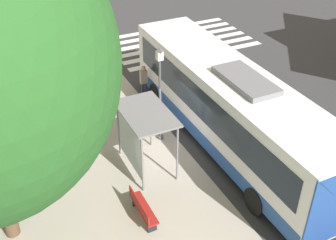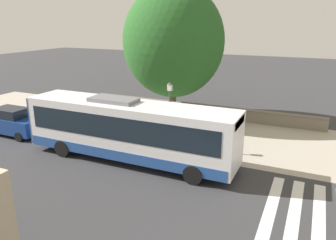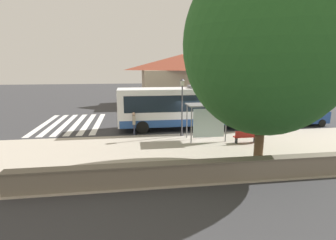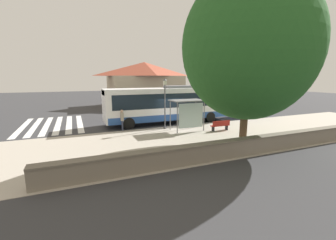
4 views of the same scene
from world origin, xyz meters
name	(u,v)px [view 3 (image 3 of 4)]	position (x,y,z in m)	size (l,w,h in m)	color
ground_plane	(193,133)	(0.00, 0.00, 0.00)	(120.00, 120.00, 0.00)	#353538
sidewalk_plaza	(210,152)	(-4.50, 0.00, 0.01)	(9.00, 44.00, 0.02)	#ADA393
crosswalk_stripes	(72,124)	(5.00, 10.08, 0.00)	(9.00, 5.25, 0.01)	silver
stone_wall	(237,169)	(-8.55, 0.00, 0.50)	(0.60, 20.00, 0.99)	slate
background_building	(182,79)	(15.96, -2.33, 3.44)	(8.11, 11.10, 6.68)	#C6B293
bus	(194,106)	(1.74, -0.49, 1.86)	(2.75, 12.43, 3.59)	white
bus_shelter	(207,111)	(-2.03, -0.47, 2.10)	(1.69, 2.72, 2.55)	slate
pedestrian	(134,122)	(0.11, 4.52, 1.04)	(0.34, 0.23, 1.76)	#2D3347
bench	(246,136)	(-3.12, -2.93, 0.48)	(0.40, 1.67, 0.88)	maroon
street_lamp_near	(182,103)	(-0.62, 1.00, 2.52)	(0.28, 0.28, 4.25)	#4C4C51
shade_tree	(266,44)	(-7.23, -1.68, 6.14)	(7.89, 7.89, 10.49)	brown
parked_car_behind_bus	(302,115)	(1.42, -10.14, 0.94)	(1.88, 4.34, 1.93)	navy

